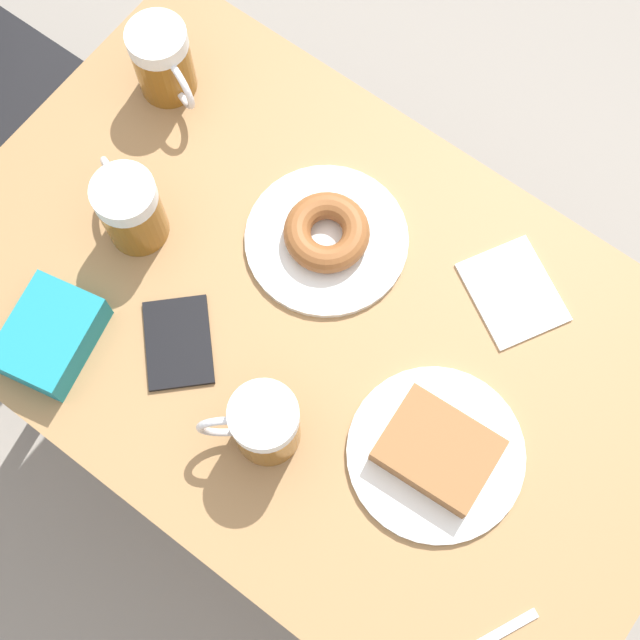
{
  "coord_description": "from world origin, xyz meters",
  "views": [
    {
      "loc": [
        -0.31,
        -0.23,
        1.86
      ],
      "look_at": [
        0.0,
        0.0,
        0.73
      ],
      "focal_mm": 50.0,
      "sensor_mm": 36.0,
      "label": 1
    }
  ],
  "objects_px": {
    "plate_with_donut": "(327,236)",
    "blue_pouch": "(50,336)",
    "beer_mug_right": "(130,208)",
    "napkin_folded": "(513,292)",
    "passport_near_edge": "(178,342)",
    "beer_mug_left": "(163,62)",
    "beer_mug_center": "(263,424)",
    "plate_with_cake": "(437,452)"
  },
  "relations": [
    {
      "from": "beer_mug_center",
      "to": "plate_with_donut",
      "type": "bearing_deg",
      "value": 20.54
    },
    {
      "from": "beer_mug_right",
      "to": "plate_with_cake",
      "type": "bearing_deg",
      "value": -91.79
    },
    {
      "from": "beer_mug_right",
      "to": "napkin_folded",
      "type": "height_order",
      "value": "beer_mug_right"
    },
    {
      "from": "beer_mug_right",
      "to": "blue_pouch",
      "type": "distance_m",
      "value": 0.2
    },
    {
      "from": "plate_with_cake",
      "to": "napkin_folded",
      "type": "relative_size",
      "value": 1.33
    },
    {
      "from": "beer_mug_right",
      "to": "beer_mug_left",
      "type": "bearing_deg",
      "value": 28.81
    },
    {
      "from": "plate_with_cake",
      "to": "passport_near_edge",
      "type": "relative_size",
      "value": 1.53
    },
    {
      "from": "beer_mug_left",
      "to": "napkin_folded",
      "type": "distance_m",
      "value": 0.6
    },
    {
      "from": "beer_mug_left",
      "to": "beer_mug_right",
      "type": "xyz_separation_m",
      "value": [
        -0.21,
        -0.11,
        0.0
      ]
    },
    {
      "from": "beer_mug_center",
      "to": "passport_near_edge",
      "type": "bearing_deg",
      "value": 80.7
    },
    {
      "from": "beer_mug_center",
      "to": "beer_mug_right",
      "type": "bearing_deg",
      "value": 68.77
    },
    {
      "from": "plate_with_donut",
      "to": "beer_mug_left",
      "type": "xyz_separation_m",
      "value": [
        0.06,
        0.34,
        0.04
      ]
    },
    {
      "from": "beer_mug_center",
      "to": "passport_near_edge",
      "type": "height_order",
      "value": "beer_mug_center"
    },
    {
      "from": "blue_pouch",
      "to": "beer_mug_right",
      "type": "bearing_deg",
      "value": 5.79
    },
    {
      "from": "beer_mug_left",
      "to": "passport_near_edge",
      "type": "bearing_deg",
      "value": -138.65
    },
    {
      "from": "plate_with_donut",
      "to": "passport_near_edge",
      "type": "xyz_separation_m",
      "value": [
        -0.24,
        0.07,
        -0.01
      ]
    },
    {
      "from": "plate_with_cake",
      "to": "beer_mug_center",
      "type": "distance_m",
      "value": 0.23
    },
    {
      "from": "beer_mug_left",
      "to": "beer_mug_center",
      "type": "xyz_separation_m",
      "value": [
        -0.33,
        -0.44,
        0.0
      ]
    },
    {
      "from": "beer_mug_left",
      "to": "blue_pouch",
      "type": "relative_size",
      "value": 0.8
    },
    {
      "from": "plate_with_donut",
      "to": "napkin_folded",
      "type": "distance_m",
      "value": 0.27
    },
    {
      "from": "beer_mug_left",
      "to": "plate_with_cake",
      "type": "bearing_deg",
      "value": -109.35
    },
    {
      "from": "beer_mug_left",
      "to": "beer_mug_center",
      "type": "relative_size",
      "value": 1.03
    },
    {
      "from": "beer_mug_right",
      "to": "blue_pouch",
      "type": "relative_size",
      "value": 0.79
    },
    {
      "from": "napkin_folded",
      "to": "beer_mug_right",
      "type": "bearing_deg",
      "value": 115.97
    },
    {
      "from": "beer_mug_center",
      "to": "beer_mug_right",
      "type": "xyz_separation_m",
      "value": [
        0.13,
        0.33,
        0.0
      ]
    },
    {
      "from": "napkin_folded",
      "to": "passport_near_edge",
      "type": "height_order",
      "value": "passport_near_edge"
    },
    {
      "from": "plate_with_cake",
      "to": "beer_mug_center",
      "type": "relative_size",
      "value": 1.89
    },
    {
      "from": "beer_mug_center",
      "to": "passport_near_edge",
      "type": "distance_m",
      "value": 0.18
    },
    {
      "from": "plate_with_donut",
      "to": "blue_pouch",
      "type": "relative_size",
      "value": 1.45
    },
    {
      "from": "beer_mug_center",
      "to": "blue_pouch",
      "type": "xyz_separation_m",
      "value": [
        -0.07,
        0.31,
        -0.04
      ]
    },
    {
      "from": "plate_with_cake",
      "to": "beer_mug_center",
      "type": "xyz_separation_m",
      "value": [
        -0.11,
        0.19,
        0.05
      ]
    },
    {
      "from": "beer_mug_center",
      "to": "passport_near_edge",
      "type": "relative_size",
      "value": 0.81
    },
    {
      "from": "plate_with_donut",
      "to": "blue_pouch",
      "type": "height_order",
      "value": "blue_pouch"
    },
    {
      "from": "plate_with_donut",
      "to": "passport_near_edge",
      "type": "bearing_deg",
      "value": 163.59
    },
    {
      "from": "plate_with_donut",
      "to": "passport_near_edge",
      "type": "distance_m",
      "value": 0.25
    },
    {
      "from": "beer_mug_right",
      "to": "napkin_folded",
      "type": "distance_m",
      "value": 0.54
    },
    {
      "from": "plate_with_cake",
      "to": "passport_near_edge",
      "type": "height_order",
      "value": "plate_with_cake"
    },
    {
      "from": "plate_with_donut",
      "to": "blue_pouch",
      "type": "xyz_separation_m",
      "value": [
        -0.34,
        0.21,
        0.01
      ]
    },
    {
      "from": "blue_pouch",
      "to": "beer_mug_center",
      "type": "bearing_deg",
      "value": -77.16
    },
    {
      "from": "beer_mug_left",
      "to": "napkin_folded",
      "type": "xyz_separation_m",
      "value": [
        0.03,
        -0.59,
        -0.06
      ]
    },
    {
      "from": "passport_near_edge",
      "to": "blue_pouch",
      "type": "height_order",
      "value": "blue_pouch"
    },
    {
      "from": "passport_near_edge",
      "to": "plate_with_donut",
      "type": "bearing_deg",
      "value": -16.41
    }
  ]
}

